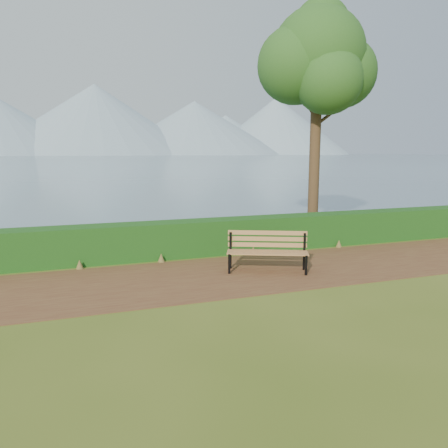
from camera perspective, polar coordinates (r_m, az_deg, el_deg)
name	(u,v)px	position (r m, az deg, el deg)	size (l,w,h in m)	color
ground	(225,279)	(10.34, 0.08, -7.18)	(140.00, 140.00, 0.00)	#455919
path	(221,275)	(10.61, -0.46, -6.72)	(40.00, 3.40, 0.01)	#572D1D
hedge	(195,238)	(12.63, -3.82, -1.80)	(32.00, 0.85, 1.00)	#143E11
water	(76,157)	(269.39, -18.73, 8.32)	(700.00, 510.00, 0.00)	slate
mountains	(61,123)	(416.18, -20.49, 12.27)	(585.00, 190.00, 70.00)	#7C94A5
bench	(267,248)	(10.93, 5.68, -3.20)	(2.05, 1.31, 1.00)	black
tree	(318,60)	(16.32, 12.13, 20.17)	(4.22, 3.57, 8.14)	#3E2919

